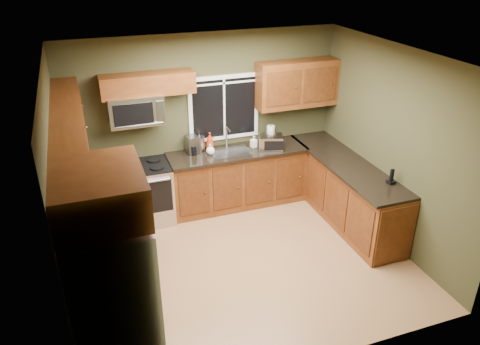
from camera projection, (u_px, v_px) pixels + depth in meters
floor at (245, 261)px, 6.26m from camera, size 4.20×4.20×0.00m
ceiling at (246, 58)px, 5.06m from camera, size 4.20×4.20×0.00m
back_wall at (205, 122)px, 7.18m from camera, size 4.20×0.00×4.20m
front_wall at (316, 254)px, 4.14m from camera, size 4.20×0.00×4.20m
left_wall at (63, 199)px, 5.03m from camera, size 0.00×3.60×3.60m
right_wall at (392, 147)px, 6.29m from camera, size 0.00×3.60×3.60m
window at (224, 108)px, 7.17m from camera, size 1.12×0.03×1.02m
base_cabinets_left at (99, 240)px, 5.92m from camera, size 0.60×2.65×0.90m
countertop_left at (96, 207)px, 5.72m from camera, size 0.65×2.65×0.04m
base_cabinets_back at (237, 178)px, 7.45m from camera, size 2.17×0.60×0.90m
countertop_back at (238, 152)px, 7.22m from camera, size 2.17×0.65×0.04m
base_cabinets_peninsula at (345, 192)px, 7.06m from camera, size 0.60×2.52×0.90m
countertop_peninsula at (346, 163)px, 6.85m from camera, size 0.65×2.50×0.04m
upper_cabinets_left at (70, 137)px, 5.25m from camera, size 0.33×2.65×0.72m
upper_cabinets_back_left at (148, 84)px, 6.47m from camera, size 1.30×0.33×0.30m
upper_cabinets_back_right at (297, 84)px, 7.25m from camera, size 1.30×0.33×0.72m
upper_cabinet_over_fridge at (99, 193)px, 3.74m from camera, size 0.72×0.90×0.38m
refrigerator at (115, 302)px, 4.24m from camera, size 0.74×0.90×1.80m
range at (146, 193)px, 6.98m from camera, size 0.76×0.69×0.94m
microwave at (136, 110)px, 6.53m from camera, size 0.76×0.41×0.42m
sink at (230, 151)px, 7.19m from camera, size 0.60×0.42×0.36m
toaster_oven at (271, 142)px, 7.23m from camera, size 0.42×0.38×0.22m
coffee_maker at (192, 145)px, 7.07m from camera, size 0.19×0.24×0.28m
kettle at (199, 143)px, 7.13m from camera, size 0.19×0.19×0.30m
paper_towel_roll at (271, 134)px, 7.43m from camera, size 0.13×0.13×0.33m
soap_bottle_a at (210, 142)px, 7.17m from camera, size 0.12×0.12×0.29m
soap_bottle_b at (254, 142)px, 7.31m from camera, size 0.10×0.10×0.19m
soap_bottle_c at (210, 149)px, 7.07m from camera, size 0.16×0.16×0.16m
cordless_phone at (391, 179)px, 6.21m from camera, size 0.10×0.10×0.21m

